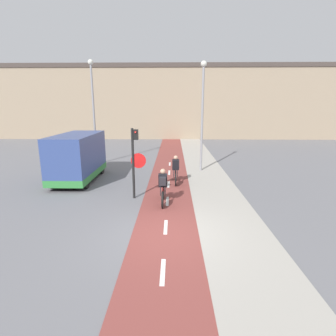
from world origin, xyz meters
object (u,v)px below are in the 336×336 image
street_lamp_sidewalk (203,106)px  van (78,158)px  cyclist_far (176,171)px  cyclist_near (163,188)px  street_lamp_far (93,102)px  traffic_light_pole (135,156)px

street_lamp_sidewalk → van: size_ratio=1.48×
cyclist_far → cyclist_near: bearing=-100.5°
van → cyclist_far: bearing=-5.1°
cyclist_far → van: size_ratio=0.38×
cyclist_far → van: (-5.40, 0.48, 0.59)m
street_lamp_far → van: bearing=-86.9°
street_lamp_far → cyclist_far: 8.19m
street_lamp_far → cyclist_near: 9.93m
street_lamp_sidewalk → cyclist_near: 7.07m
cyclist_far → van: van is taller
street_lamp_sidewalk → cyclist_far: bearing=-120.5°
street_lamp_sidewalk → traffic_light_pole: bearing=-123.9°
traffic_light_pole → cyclist_near: 1.89m
street_lamp_far → street_lamp_sidewalk: (7.26, -1.94, -0.22)m
street_lamp_far → street_lamp_sidewalk: 7.52m
van → street_lamp_far: bearing=93.1°
van → cyclist_near: bearing=-36.1°
street_lamp_far → cyclist_near: bearing=-56.9°
traffic_light_pole → cyclist_far: bearing=52.3°
traffic_light_pole → cyclist_near: bearing=-29.0°
cyclist_near → van: bearing=143.9°
street_lamp_far → van: 5.21m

